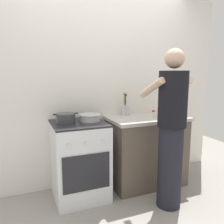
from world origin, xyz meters
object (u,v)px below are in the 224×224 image
object	(u,v)px
stove_range	(80,160)
pot	(66,118)
oil_bottle	(166,108)
spice_bottle	(153,113)
utensil_crock	(126,109)
person	(171,130)
mixing_bowl	(90,117)

from	to	relation	value
stove_range	pot	distance (m)	0.53
oil_bottle	spice_bottle	bearing A→B (deg)	157.52
utensil_crock	person	world-z (taller)	person
pot	spice_bottle	bearing A→B (deg)	-1.24
person	utensil_crock	bearing A→B (deg)	102.84
spice_bottle	person	distance (m)	0.58
mixing_bowl	person	xyz separation A→B (m)	(0.72, -0.59, -0.09)
utensil_crock	person	distance (m)	0.79
person	oil_bottle	bearing A→B (deg)	60.99
spice_bottle	oil_bottle	world-z (taller)	oil_bottle
spice_bottle	person	bearing A→B (deg)	-103.13
stove_range	person	size ratio (longest dim) A/B	0.53
pot	spice_bottle	size ratio (longest dim) A/B	3.57
stove_range	oil_bottle	xyz separation A→B (m)	(1.13, -0.06, 0.56)
pot	mixing_bowl	world-z (taller)	pot
mixing_bowl	person	world-z (taller)	person
stove_range	person	distance (m)	1.10
mixing_bowl	spice_bottle	distance (m)	0.85
spice_bottle	oil_bottle	size ratio (longest dim) A/B	0.29
spice_bottle	person	world-z (taller)	person
pot	oil_bottle	size ratio (longest dim) A/B	1.05
mixing_bowl	person	bearing A→B (deg)	-39.43
pot	mixing_bowl	size ratio (longest dim) A/B	1.09
mixing_bowl	oil_bottle	distance (m)	1.00
stove_range	mixing_bowl	distance (m)	0.52
pot	spice_bottle	world-z (taller)	pot
stove_range	oil_bottle	world-z (taller)	oil_bottle
pot	stove_range	bearing A→B (deg)	-9.47
stove_range	oil_bottle	size ratio (longest dim) A/B	3.38
stove_range	mixing_bowl	bearing A→B (deg)	12.07
person	pot	bearing A→B (deg)	149.67
pot	person	bearing A→B (deg)	-30.33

